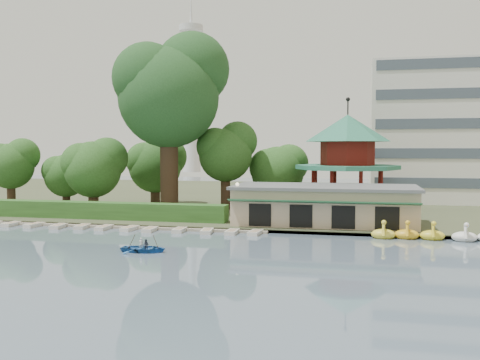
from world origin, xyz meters
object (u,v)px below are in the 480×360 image
(boathouse, at_px, (325,204))
(dock, at_px, (106,226))
(big_tree, at_px, (170,88))
(rowboat_with_passengers, at_px, (144,245))
(pavilion, at_px, (347,153))

(boathouse, bearing_deg, dock, -167.76)
(boathouse, relative_size, big_tree, 0.85)
(rowboat_with_passengers, bearing_deg, boathouse, 51.11)
(pavilion, bearing_deg, big_tree, -169.65)
(dock, distance_m, boathouse, 22.62)
(big_tree, relative_size, rowboat_with_passengers, 4.24)
(dock, relative_size, boathouse, 1.83)
(big_tree, bearing_deg, dock, -106.05)
(pavilion, distance_m, big_tree, 22.57)
(boathouse, distance_m, big_tree, 23.67)
(dock, bearing_deg, rowboat_with_passengers, -51.75)
(dock, bearing_deg, boathouse, 12.24)
(pavilion, distance_m, rowboat_with_passengers, 30.98)
(pavilion, xyz_separation_m, big_tree, (-20.84, -3.81, 7.80))
(big_tree, bearing_deg, rowboat_with_passengers, -75.45)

